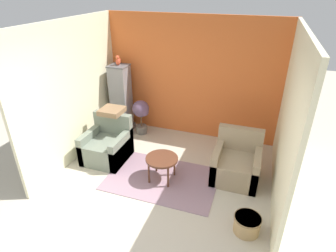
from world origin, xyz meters
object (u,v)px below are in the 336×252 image
potted_plant (141,112)px  coffee_table (162,160)px  armchair_right (236,164)px  wicker_basket (247,224)px  parrot (118,61)px  birdcage (121,100)px  armchair_left (107,146)px

potted_plant → coffee_table: bearing=-54.5°
armchair_right → wicker_basket: 1.28m
parrot → potted_plant: bearing=-1.3°
birdcage → parrot: bearing=90.0°
birdcage → parrot: (0.00, 0.00, 0.91)m
wicker_basket → armchair_left: bearing=160.3°
armchair_left → parrot: parrot is taller
birdcage → parrot: size_ratio=7.22×
coffee_table → birdcage: bearing=135.9°
birdcage → wicker_basket: bearing=-35.7°
coffee_table → armchair_left: 1.31m
armchair_left → parrot: size_ratio=4.01×
birdcage → coffee_table: bearing=-44.1°
armchair_left → potted_plant: (0.20, 1.22, 0.25)m
armchair_left → birdcage: 1.35m
parrot → potted_plant: 1.25m
coffee_table → potted_plant: size_ratio=0.70×
coffee_table → parrot: parrot is taller
birdcage → potted_plant: bearing=-1.1°
parrot → wicker_basket: 4.14m
armchair_left → parrot: 1.89m
birdcage → armchair_left: bearing=-76.8°
potted_plant → wicker_basket: 3.48m
armchair_left → armchair_right: (2.52, 0.22, 0.00)m
armchair_right → parrot: parrot is taller
coffee_table → birdcage: birdcage is taller
birdcage → wicker_basket: birdcage is taller
armchair_left → parrot: (-0.29, 1.23, 1.40)m
coffee_table → birdcage: (-1.56, 1.51, 0.37)m
armchair_right → wicker_basket: size_ratio=2.27×
coffee_table → potted_plant: potted_plant is taller
potted_plant → wicker_basket: size_ratio=2.11×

